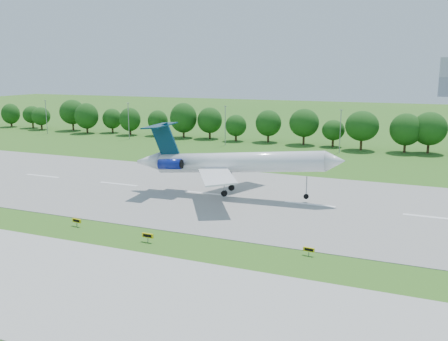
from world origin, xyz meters
TOP-DOWN VIEW (x-y plane):
  - ground at (0.00, 0.00)m, footprint 600.00×600.00m
  - runway at (0.00, 25.00)m, footprint 400.00×45.00m
  - taxiway at (0.00, -18.00)m, footprint 400.00×23.00m
  - tree_line at (0.00, 92.00)m, footprint 288.40×8.40m
  - light_poles at (-2.50, 82.00)m, footprint 175.90×0.25m
  - airliner at (4.64, 24.82)m, footprint 40.03×28.95m
  - taxi_sign_left at (-9.71, -0.78)m, footprint 1.70×0.40m
  - taxi_sign_centre at (3.89, -2.62)m, footprint 1.80×0.31m
  - taxi_sign_right at (25.55, 1.07)m, footprint 1.54×0.36m
  - service_vehicle_a at (-41.67, 81.30)m, footprint 3.93×2.18m
  - service_vehicle_b at (-39.35, 80.43)m, footprint 4.08×2.96m

SIDE VIEW (x-z plane):
  - ground at x=0.00m, z-range 0.00..0.00m
  - runway at x=0.00m, z-range 0.00..0.08m
  - taxiway at x=0.00m, z-range 0.00..0.08m
  - service_vehicle_a at x=-41.67m, z-range 0.00..1.23m
  - service_vehicle_b at x=-39.35m, z-range 0.00..1.29m
  - taxi_sign_right at x=25.55m, z-range 0.26..1.33m
  - taxi_sign_left at x=-9.71m, z-range 0.28..1.47m
  - taxi_sign_centre at x=3.89m, z-range 0.30..1.56m
  - tree_line at x=0.00m, z-range 0.99..11.39m
  - light_poles at x=-2.50m, z-range 0.24..12.43m
  - airliner at x=4.64m, z-range 0.15..13.06m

